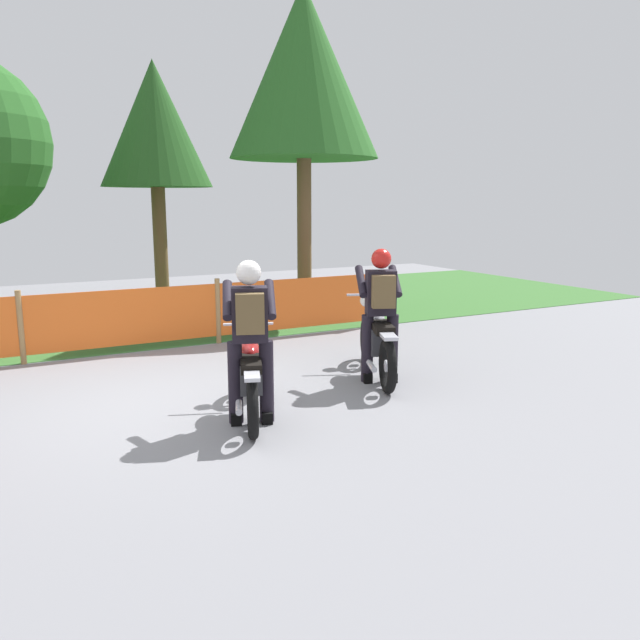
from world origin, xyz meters
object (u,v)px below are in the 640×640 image
(rider_lead, at_px, (250,333))
(motorcycle_lead, at_px, (250,376))
(motorcycle_trailing, at_px, (376,340))
(rider_trailing, at_px, (381,308))

(rider_lead, bearing_deg, motorcycle_lead, 0.51)
(motorcycle_lead, distance_m, motorcycle_trailing, 2.13)
(rider_lead, height_order, rider_trailing, same)
(motorcycle_trailing, relative_size, rider_lead, 1.19)
(motorcycle_lead, height_order, rider_trailing, rider_trailing)
(motorcycle_lead, relative_size, rider_trailing, 1.09)
(rider_trailing, bearing_deg, motorcycle_lead, 125.75)
(motorcycle_trailing, bearing_deg, rider_lead, 135.00)
(motorcycle_lead, distance_m, rider_lead, 0.55)
(motorcycle_lead, relative_size, rider_lead, 1.09)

